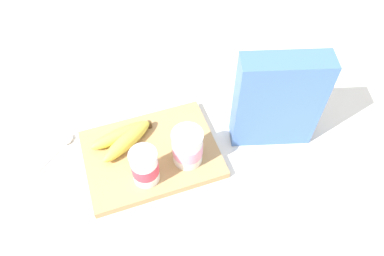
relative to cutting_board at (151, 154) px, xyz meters
name	(u,v)px	position (x,y,z in m)	size (l,w,h in m)	color
ground_plane	(152,156)	(0.00, 0.00, -0.01)	(2.40, 2.40, 0.00)	silver
cutting_board	(151,154)	(0.00, 0.00, 0.00)	(0.32, 0.24, 0.02)	tan
cereal_box	(277,102)	(-0.30, 0.04, 0.12)	(0.20, 0.06, 0.26)	#4770B7
yogurt_cup_front	(187,147)	(-0.08, 0.05, 0.06)	(0.07, 0.07, 0.10)	white
yogurt_cup_back	(145,167)	(0.03, 0.07, 0.06)	(0.06, 0.06, 0.10)	white
banana_bunch	(124,138)	(0.05, -0.05, 0.03)	(0.17, 0.11, 0.04)	#E2DA4A
spoon	(60,147)	(0.21, -0.10, -0.01)	(0.11, 0.10, 0.01)	silver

